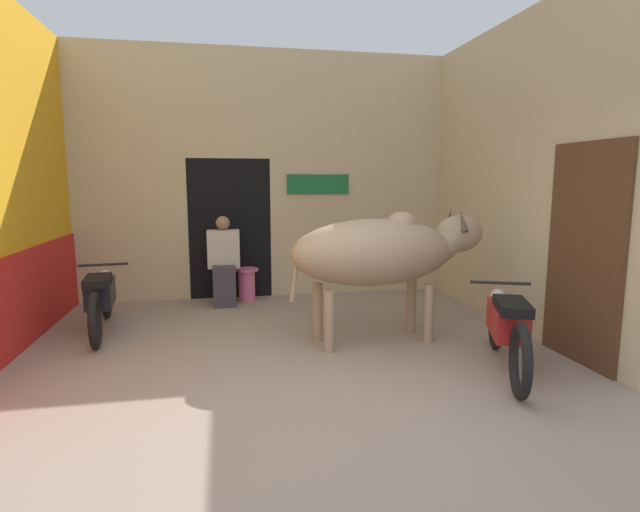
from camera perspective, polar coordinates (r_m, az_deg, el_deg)
ground_plane at (r=3.83m, az=-0.26°, el=-18.38°), size 30.00×30.00×0.00m
wall_back_with_doorway at (r=7.71m, az=-7.65°, el=7.12°), size 5.44×0.93×3.62m
wall_right_with_door at (r=6.36m, az=22.00°, el=8.37°), size 0.22×4.10×3.62m
cow at (r=5.40m, az=7.23°, el=0.53°), size 2.26×0.93×1.44m
motorcycle_near at (r=4.93m, az=20.60°, el=-7.51°), size 0.83×1.75×0.74m
motorcycle_far at (r=6.29m, az=-23.78°, el=-4.32°), size 0.58×1.85×0.73m
shopkeeper_seated at (r=7.07m, az=-10.94°, el=-0.35°), size 0.44×0.33×1.25m
plastic_stool at (r=7.36m, az=-8.36°, el=-3.12°), size 0.34×0.34×0.48m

